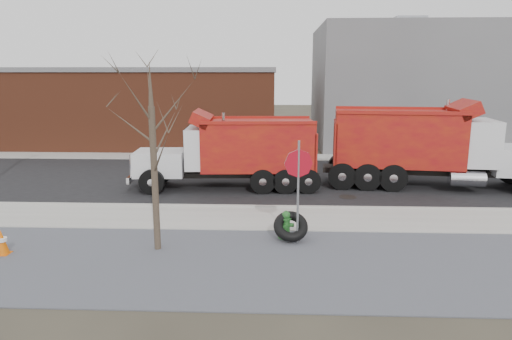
{
  "coord_description": "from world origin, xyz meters",
  "views": [
    {
      "loc": [
        0.06,
        -14.55,
        4.82
      ],
      "look_at": [
        -0.62,
        1.72,
        1.4
      ],
      "focal_mm": 32.0,
      "sensor_mm": 36.0,
      "label": 1
    }
  ],
  "objects_px": {
    "fire_hydrant": "(286,226)",
    "dump_truck_red_b": "(235,150)",
    "stop_sign": "(298,175)",
    "truck_tire": "(291,226)",
    "dump_truck_red_a": "(426,144)"
  },
  "relations": [
    {
      "from": "dump_truck_red_a",
      "to": "fire_hydrant",
      "type": "bearing_deg",
      "value": -126.0
    },
    {
      "from": "truck_tire",
      "to": "stop_sign",
      "type": "relative_size",
      "value": 0.37
    },
    {
      "from": "stop_sign",
      "to": "dump_truck_red_a",
      "type": "height_order",
      "value": "dump_truck_red_a"
    },
    {
      "from": "dump_truck_red_a",
      "to": "stop_sign",
      "type": "bearing_deg",
      "value": -122.99
    },
    {
      "from": "stop_sign",
      "to": "dump_truck_red_b",
      "type": "relative_size",
      "value": 0.38
    },
    {
      "from": "truck_tire",
      "to": "dump_truck_red_b",
      "type": "distance_m",
      "value": 6.76
    },
    {
      "from": "dump_truck_red_a",
      "to": "truck_tire",
      "type": "bearing_deg",
      "value": -124.62
    },
    {
      "from": "truck_tire",
      "to": "dump_truck_red_b",
      "type": "relative_size",
      "value": 0.14
    },
    {
      "from": "fire_hydrant",
      "to": "dump_truck_red_b",
      "type": "distance_m",
      "value": 6.57
    },
    {
      "from": "stop_sign",
      "to": "truck_tire",
      "type": "bearing_deg",
      "value": 146.39
    },
    {
      "from": "truck_tire",
      "to": "dump_truck_red_a",
      "type": "xyz_separation_m",
      "value": [
        6.01,
        6.93,
        1.45
      ]
    },
    {
      "from": "stop_sign",
      "to": "dump_truck_red_b",
      "type": "bearing_deg",
      "value": 122.21
    },
    {
      "from": "stop_sign",
      "to": "dump_truck_red_b",
      "type": "height_order",
      "value": "dump_truck_red_b"
    },
    {
      "from": "stop_sign",
      "to": "fire_hydrant",
      "type": "bearing_deg",
      "value": 143.5
    },
    {
      "from": "truck_tire",
      "to": "stop_sign",
      "type": "distance_m",
      "value": 1.61
    }
  ]
}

